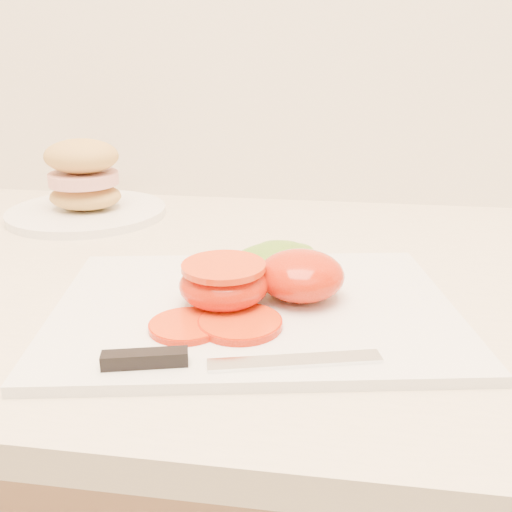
# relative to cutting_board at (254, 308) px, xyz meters

# --- Properties ---
(cutting_board) EXTENTS (0.42, 0.34, 0.01)m
(cutting_board) POSITION_rel_cutting_board_xyz_m (0.00, 0.00, 0.00)
(cutting_board) COLOR silver
(cutting_board) RESTS_ON counter
(tomato_half_dome) EXTENTS (0.08, 0.08, 0.05)m
(tomato_half_dome) POSITION_rel_cutting_board_xyz_m (0.04, 0.02, 0.03)
(tomato_half_dome) COLOR red
(tomato_half_dome) RESTS_ON cutting_board
(tomato_half_cut) EXTENTS (0.08, 0.08, 0.04)m
(tomato_half_cut) POSITION_rel_cutting_board_xyz_m (-0.03, -0.01, 0.03)
(tomato_half_cut) COLOR red
(tomato_half_cut) RESTS_ON cutting_board
(tomato_slice_0) EXTENTS (0.07, 0.07, 0.01)m
(tomato_slice_0) POSITION_rel_cutting_board_xyz_m (-0.01, -0.05, 0.01)
(tomato_slice_0) COLOR #DF3C0A
(tomato_slice_0) RESTS_ON cutting_board
(tomato_slice_1) EXTENTS (0.06, 0.06, 0.01)m
(tomato_slice_1) POSITION_rel_cutting_board_xyz_m (-0.05, -0.06, 0.01)
(tomato_slice_1) COLOR #DF3C0A
(tomato_slice_1) RESTS_ON cutting_board
(lettuce_leaf_0) EXTENTS (0.13, 0.13, 0.02)m
(lettuce_leaf_0) POSITION_rel_cutting_board_xyz_m (0.02, 0.09, 0.02)
(lettuce_leaf_0) COLOR olive
(lettuce_leaf_0) RESTS_ON cutting_board
(knife) EXTENTS (0.22, 0.06, 0.01)m
(knife) POSITION_rel_cutting_board_xyz_m (-0.02, -0.12, 0.01)
(knife) COLOR silver
(knife) RESTS_ON cutting_board
(sandwich_plate) EXTENTS (0.23, 0.23, 0.12)m
(sandwich_plate) POSITION_rel_cutting_board_xyz_m (-0.30, 0.29, 0.04)
(sandwich_plate) COLOR white
(sandwich_plate) RESTS_ON counter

